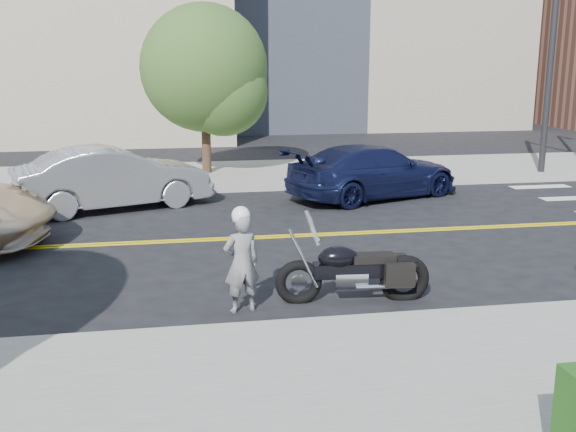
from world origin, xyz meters
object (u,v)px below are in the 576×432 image
at_px(motorcyclist, 242,260).
at_px(parked_car_silver, 113,178).
at_px(motorcycle, 354,257).
at_px(parked_car_blue, 374,171).

distance_m(motorcyclist, parked_car_silver, 8.02).
relative_size(motorcyclist, parked_car_silver, 0.34).
bearing_deg(parked_car_silver, motorcycle, -170.39).
bearing_deg(motorcycle, parked_car_silver, 123.87).
height_order(motorcyclist, parked_car_blue, motorcyclist).
height_order(motorcycle, parked_car_silver, parked_car_silver).
bearing_deg(motorcycle, motorcyclist, -170.82).
bearing_deg(parked_car_silver, parked_car_blue, -108.13).
bearing_deg(parked_car_blue, motorcycle, 139.53).
xyz_separation_m(motorcyclist, parked_car_silver, (-2.45, 7.64, -0.02)).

